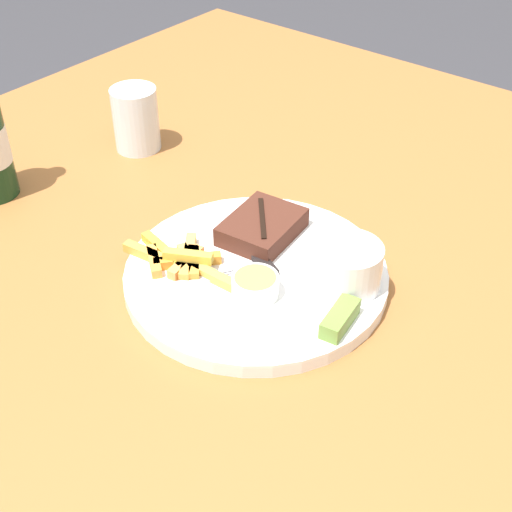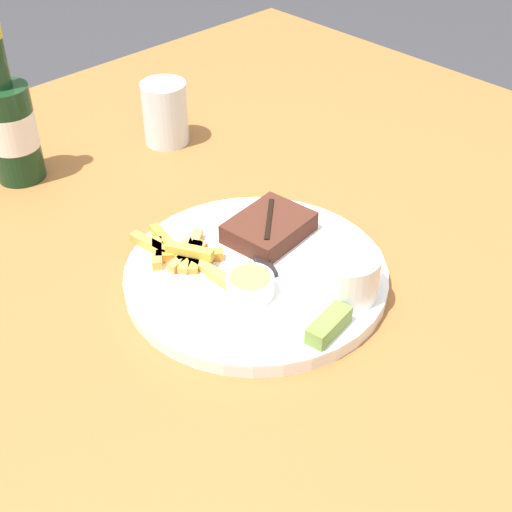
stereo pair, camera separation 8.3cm
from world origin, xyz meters
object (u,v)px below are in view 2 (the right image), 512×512
Objects in this scene: drinking_glass at (165,113)px; dipping_sauce_cup at (250,284)px; dinner_plate at (256,275)px; knife_utensil at (254,246)px; steak_portion at (269,228)px; beer_bottle at (11,127)px; pickle_spear at (329,325)px; coleslaw_cup at (345,272)px; fork_utensil at (186,278)px.

dipping_sauce_cup is at bearing -115.05° from drinking_glass.
knife_utensil is (0.03, 0.03, 0.01)m from dinner_plate.
beer_bottle is at bearing 110.42° from steak_portion.
knife_utensil is at bearing 74.25° from pickle_spear.
beer_bottle is at bearing 101.09° from dinner_plate.
beer_bottle is 0.23m from drinking_glass.
fork_utensil is at bearing 128.46° from coleslaw_cup.
coleslaw_cup is 0.13m from knife_utensil.
dinner_plate is 3.22× the size of drinking_glass.
pickle_spear is (-0.02, -0.13, 0.02)m from dinner_plate.
dinner_plate is 2.60× the size of fork_utensil.
pickle_spear is 0.40× the size of knife_utensil.
knife_utensil is 1.62× the size of drinking_glass.
dipping_sauce_cup is 0.45× the size of fork_utensil.
dinner_plate is 4.99× the size of pickle_spear.
beer_bottle reaches higher than dipping_sauce_cup.
steak_portion reaches higher than fork_utensil.
steak_portion is 1.76× the size of pickle_spear.
knife_utensil is (0.05, 0.16, -0.01)m from pickle_spear.
pickle_spear reaches higher than fork_utensil.
dipping_sauce_cup is at bearing 99.30° from pickle_spear.
drinking_glass reaches higher than knife_utensil.
steak_portion is 0.03m from knife_utensil.
pickle_spear is 0.54m from beer_bottle.
dipping_sauce_cup is 0.10m from pickle_spear.
steak_portion is 0.32m from drinking_glass.
drinking_glass is at bearing -15.92° from beer_bottle.
beer_bottle is 2.33× the size of drinking_glass.
coleslaw_cup is (0.04, -0.10, 0.04)m from dinner_plate.
drinking_glass reaches higher than fork_utensil.
coleslaw_cup is 0.11m from dipping_sauce_cup.
pickle_spear reaches higher than knife_utensil.
steak_portion is 0.49× the size of beer_bottle.
steak_portion is 0.13m from fork_utensil.
knife_utensil is 0.70× the size of beer_bottle.
steak_portion is at bearing 83.42° from coleslaw_cup.
knife_utensil is (0.10, -0.01, 0.00)m from fork_utensil.
fork_utensil is at bearing 116.25° from dipping_sauce_cup.
dipping_sauce_cup is 0.44m from beer_bottle.
coleslaw_cup is 0.80× the size of drinking_glass.
steak_portion is 0.40m from beer_bottle.
fork_utensil is (-0.11, 0.14, -0.03)m from coleslaw_cup.
fork_utensil is at bearing 177.04° from steak_portion.
coleslaw_cup is 0.52m from beer_bottle.
coleslaw_cup is 0.45m from drinking_glass.
coleslaw_cup is (-0.02, -0.14, 0.02)m from steak_portion.
fork_utensil is 0.37m from drinking_glass.
knife_utensil reaches higher than dinner_plate.
dipping_sauce_cup is at bearing 137.59° from coleslaw_cup.
dipping_sauce_cup reaches higher than fork_utensil.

